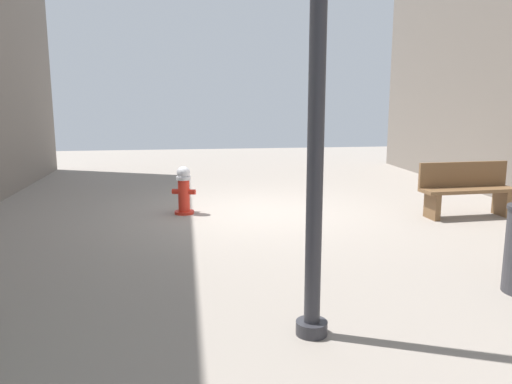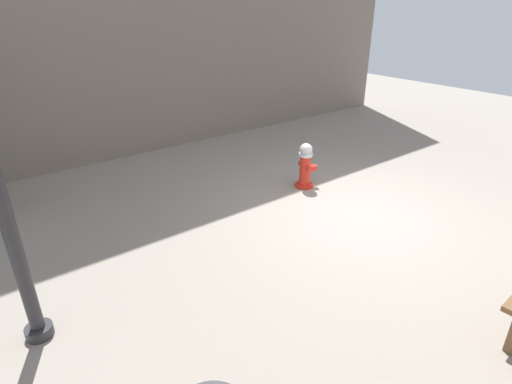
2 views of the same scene
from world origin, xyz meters
The scene contains 2 objects.
ground_plane centered at (0.00, 0.00, 0.00)m, with size 23.40×23.40×0.00m, color gray.
fire_hydrant centered at (1.37, -0.06, 0.43)m, with size 0.44×0.42×0.86m.
Camera 2 is at (-3.76, 5.02, 3.25)m, focal length 28.80 mm.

